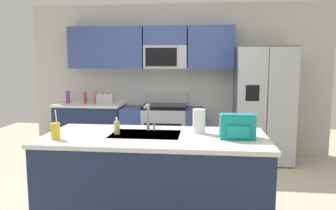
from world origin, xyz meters
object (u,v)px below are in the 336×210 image
(sink_faucet, at_px, (148,115))
(drink_cup_yellow, at_px, (55,131))
(pepper_mill, at_px, (85,98))
(bottle_purple, at_px, (68,97))
(soap_dispenser, at_px, (117,127))
(backpack, at_px, (237,126))
(paper_towel_roll, at_px, (199,121))
(range_oven, at_px, (163,131))
(refrigerator, at_px, (263,105))
(bottle_pink, at_px, (96,97))
(toaster, at_px, (106,99))

(sink_faucet, height_order, drink_cup_yellow, sink_faucet)
(pepper_mill, xyz_separation_m, bottle_purple, (-0.30, -0.02, 0.01))
(sink_faucet, relative_size, soap_dispenser, 1.66)
(drink_cup_yellow, height_order, soap_dispenser, drink_cup_yellow)
(sink_faucet, distance_m, backpack, 0.91)
(bottle_purple, xyz_separation_m, paper_towel_roll, (2.29, -2.16, 0.01))
(range_oven, relative_size, refrigerator, 0.74)
(range_oven, xyz_separation_m, sink_faucet, (0.12, -2.14, 0.62))
(bottle_pink, bearing_deg, range_oven, 0.95)
(sink_faucet, height_order, paper_towel_roll, sink_faucet)
(bottle_pink, distance_m, bottle_purple, 0.50)
(range_oven, distance_m, pepper_mill, 1.45)
(toaster, height_order, bottle_purple, bottle_purple)
(bottle_pink, relative_size, bottle_purple, 1.06)
(sink_faucet, bearing_deg, drink_cup_yellow, -150.51)
(refrigerator, distance_m, backpack, 2.38)
(toaster, bearing_deg, refrigerator, -0.43)
(refrigerator, height_order, pepper_mill, refrigerator)
(bottle_pink, bearing_deg, drink_cup_yellow, -79.30)
(toaster, bearing_deg, sink_faucet, -62.47)
(pepper_mill, relative_size, bottle_pink, 0.89)
(pepper_mill, bearing_deg, bottle_pink, -4.97)
(refrigerator, height_order, sink_faucet, refrigerator)
(soap_dispenser, bearing_deg, backpack, -2.08)
(range_oven, distance_m, sink_faucet, 2.24)
(paper_towel_roll, bearing_deg, toaster, 127.08)
(range_oven, relative_size, sink_faucet, 4.82)
(range_oven, height_order, sink_faucet, sink_faucet)
(bottle_purple, bearing_deg, refrigerator, -0.88)
(refrigerator, distance_m, sink_faucet, 2.57)
(bottle_pink, bearing_deg, paper_towel_roll, -50.30)
(range_oven, distance_m, bottle_pink, 1.29)
(range_oven, height_order, bottle_pink, bottle_pink)
(soap_dispenser, bearing_deg, bottle_pink, 113.29)
(bottle_pink, xyz_separation_m, soap_dispenser, (0.99, -2.31, -0.05))
(range_oven, bearing_deg, sink_faucet, -86.71)
(range_oven, height_order, drink_cup_yellow, drink_cup_yellow)
(bottle_pink, xyz_separation_m, drink_cup_yellow, (0.49, -2.57, -0.04))
(toaster, bearing_deg, soap_dispenser, -70.46)
(drink_cup_yellow, relative_size, paper_towel_roll, 1.13)
(range_oven, xyz_separation_m, soap_dispenser, (-0.16, -2.32, 0.53))
(drink_cup_yellow, bearing_deg, backpack, 7.60)
(paper_towel_roll, bearing_deg, backpack, -27.69)
(sink_faucet, bearing_deg, paper_towel_roll, -4.00)
(refrigerator, bearing_deg, bottle_purple, 179.12)
(range_oven, xyz_separation_m, bottle_purple, (-1.65, -0.02, 0.56))
(bottle_pink, distance_m, paper_towel_roll, 2.81)
(range_oven, bearing_deg, toaster, -176.89)
(range_oven, bearing_deg, backpack, -67.12)
(toaster, distance_m, backpack, 3.04)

